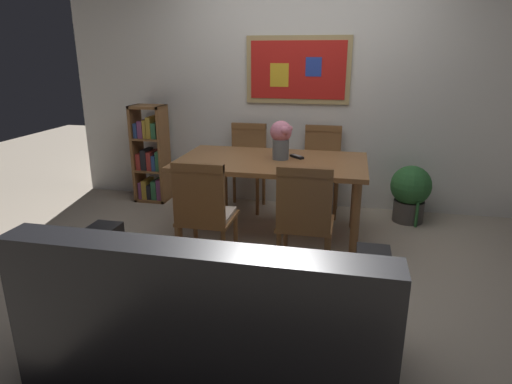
{
  "coord_description": "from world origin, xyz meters",
  "views": [
    {
      "loc": [
        0.54,
        -3.13,
        1.64
      ],
      "look_at": [
        -0.12,
        -0.11,
        0.65
      ],
      "focal_mm": 30.68,
      "sensor_mm": 36.0,
      "label": 1
    }
  ],
  "objects_px": {
    "bookshelf": "(151,158)",
    "potted_ivy": "(410,192)",
    "flower_vase": "(281,137)",
    "tv_remote": "(297,157)",
    "dining_chair_far_right": "(321,162)",
    "dining_chair_near_right": "(305,215)",
    "dining_table": "(271,169)",
    "dining_chair_far_left": "(247,159)",
    "leather_couch": "(212,320)",
    "dining_chair_near_left": "(204,209)"
  },
  "relations": [
    {
      "from": "flower_vase",
      "to": "tv_remote",
      "type": "bearing_deg",
      "value": 30.09
    },
    {
      "from": "leather_couch",
      "to": "dining_chair_near_right",
      "type": "bearing_deg",
      "value": 70.89
    },
    {
      "from": "dining_chair_far_right",
      "to": "dining_chair_near_right",
      "type": "xyz_separation_m",
      "value": [
        -0.0,
        -1.59,
        0.0
      ]
    },
    {
      "from": "dining_chair_near_right",
      "to": "leather_couch",
      "type": "xyz_separation_m",
      "value": [
        -0.36,
        -1.05,
        -0.22
      ]
    },
    {
      "from": "dining_chair_near_right",
      "to": "leather_couch",
      "type": "bearing_deg",
      "value": -109.11
    },
    {
      "from": "dining_chair_far_right",
      "to": "dining_chair_near_right",
      "type": "height_order",
      "value": "same"
    },
    {
      "from": "dining_chair_near_left",
      "to": "dining_chair_near_right",
      "type": "distance_m",
      "value": 0.74
    },
    {
      "from": "dining_chair_near_left",
      "to": "potted_ivy",
      "type": "height_order",
      "value": "dining_chair_near_left"
    },
    {
      "from": "dining_table",
      "to": "flower_vase",
      "type": "xyz_separation_m",
      "value": [
        0.07,
        0.04,
        0.28
      ]
    },
    {
      "from": "dining_chair_far_left",
      "to": "flower_vase",
      "type": "height_order",
      "value": "flower_vase"
    },
    {
      "from": "dining_chair_far_right",
      "to": "dining_chair_far_left",
      "type": "bearing_deg",
      "value": -178.03
    },
    {
      "from": "tv_remote",
      "to": "dining_chair_near_right",
      "type": "bearing_deg",
      "value": -78.91
    },
    {
      "from": "dining_chair_far_right",
      "to": "dining_chair_near_right",
      "type": "relative_size",
      "value": 1.0
    },
    {
      "from": "dining_chair_near_right",
      "to": "dining_chair_far_right",
      "type": "bearing_deg",
      "value": 89.95
    },
    {
      "from": "leather_couch",
      "to": "dining_chair_far_left",
      "type": "bearing_deg",
      "value": 99.42
    },
    {
      "from": "dining_chair_near_right",
      "to": "leather_couch",
      "type": "relative_size",
      "value": 0.51
    },
    {
      "from": "bookshelf",
      "to": "potted_ivy",
      "type": "height_order",
      "value": "bookshelf"
    },
    {
      "from": "dining_chair_far_right",
      "to": "potted_ivy",
      "type": "height_order",
      "value": "dining_chair_far_right"
    },
    {
      "from": "dining_chair_far_left",
      "to": "dining_chair_near_right",
      "type": "distance_m",
      "value": 1.75
    },
    {
      "from": "dining_chair_near_right",
      "to": "potted_ivy",
      "type": "height_order",
      "value": "dining_chair_near_right"
    },
    {
      "from": "bookshelf",
      "to": "dining_chair_far_left",
      "type": "bearing_deg",
      "value": 0.61
    },
    {
      "from": "dining_table",
      "to": "potted_ivy",
      "type": "relative_size",
      "value": 2.88
    },
    {
      "from": "leather_couch",
      "to": "bookshelf",
      "type": "bearing_deg",
      "value": 120.75
    },
    {
      "from": "dining_table",
      "to": "tv_remote",
      "type": "relative_size",
      "value": 11.69
    },
    {
      "from": "leather_couch",
      "to": "potted_ivy",
      "type": "bearing_deg",
      "value": 63.31
    },
    {
      "from": "dining_table",
      "to": "dining_chair_far_right",
      "type": "height_order",
      "value": "dining_chair_far_right"
    },
    {
      "from": "dining_table",
      "to": "dining_chair_far_left",
      "type": "height_order",
      "value": "dining_chair_far_left"
    },
    {
      "from": "potted_ivy",
      "to": "tv_remote",
      "type": "xyz_separation_m",
      "value": [
        -1.08,
        -0.56,
        0.43
      ]
    },
    {
      "from": "dining_table",
      "to": "potted_ivy",
      "type": "height_order",
      "value": "dining_table"
    },
    {
      "from": "dining_chair_near_left",
      "to": "flower_vase",
      "type": "relative_size",
      "value": 2.67
    },
    {
      "from": "flower_vase",
      "to": "tv_remote",
      "type": "xyz_separation_m",
      "value": [
        0.13,
        0.08,
        -0.19
      ]
    },
    {
      "from": "dining_chair_near_left",
      "to": "dining_chair_near_right",
      "type": "bearing_deg",
      "value": 3.43
    },
    {
      "from": "leather_couch",
      "to": "flower_vase",
      "type": "bearing_deg",
      "value": 88.44
    },
    {
      "from": "potted_ivy",
      "to": "dining_table",
      "type": "bearing_deg",
      "value": -152.16
    },
    {
      "from": "dining_chair_far_right",
      "to": "bookshelf",
      "type": "distance_m",
      "value": 1.91
    },
    {
      "from": "dining_chair_near_left",
      "to": "leather_couch",
      "type": "bearing_deg",
      "value": -69.54
    },
    {
      "from": "dining_table",
      "to": "dining_chair_near_left",
      "type": "relative_size",
      "value": 1.82
    },
    {
      "from": "potted_ivy",
      "to": "tv_remote",
      "type": "relative_size",
      "value": 4.06
    },
    {
      "from": "dining_chair_far_right",
      "to": "bookshelf",
      "type": "relative_size",
      "value": 0.84
    },
    {
      "from": "dining_chair_near_left",
      "to": "bookshelf",
      "type": "distance_m",
      "value": 1.98
    },
    {
      "from": "potted_ivy",
      "to": "flower_vase",
      "type": "height_order",
      "value": "flower_vase"
    },
    {
      "from": "bookshelf",
      "to": "potted_ivy",
      "type": "relative_size",
      "value": 1.89
    },
    {
      "from": "leather_couch",
      "to": "flower_vase",
      "type": "height_order",
      "value": "flower_vase"
    },
    {
      "from": "flower_vase",
      "to": "tv_remote",
      "type": "distance_m",
      "value": 0.24
    },
    {
      "from": "dining_chair_far_right",
      "to": "leather_couch",
      "type": "relative_size",
      "value": 0.51
    },
    {
      "from": "bookshelf",
      "to": "dining_table",
      "type": "bearing_deg",
      "value": -26.57
    },
    {
      "from": "dining_chair_near_right",
      "to": "potted_ivy",
      "type": "bearing_deg",
      "value": 58.42
    },
    {
      "from": "dining_table",
      "to": "bookshelf",
      "type": "xyz_separation_m",
      "value": [
        -1.52,
        0.76,
        -0.15
      ]
    },
    {
      "from": "dining_chair_near_right",
      "to": "flower_vase",
      "type": "distance_m",
      "value": 0.97
    },
    {
      "from": "dining_chair_near_right",
      "to": "flower_vase",
      "type": "relative_size",
      "value": 2.67
    }
  ]
}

